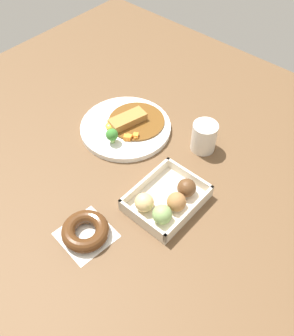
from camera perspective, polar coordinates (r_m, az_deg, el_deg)
The scene contains 5 objects.
ground_plane at distance 1.07m, azimuth -4.40°, elevation -1.25°, with size 1.60×1.60×0.00m, color brown.
curry_plate at distance 1.19m, azimuth -3.21°, elevation 6.40°, with size 0.29×0.29×0.07m.
donut_box at distance 0.98m, azimuth 3.10°, elevation -5.06°, with size 0.20×0.16×0.06m.
chocolate_ring_donut at distance 0.95m, azimuth -9.48°, elevation -9.59°, with size 0.14×0.14×0.04m.
coffee_mug at distance 1.12m, azimuth 8.79°, elevation 4.77°, with size 0.08×0.08×0.09m, color silver.
Camera 1 is at (-0.45, -0.51, 0.83)m, focal length 39.51 mm.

